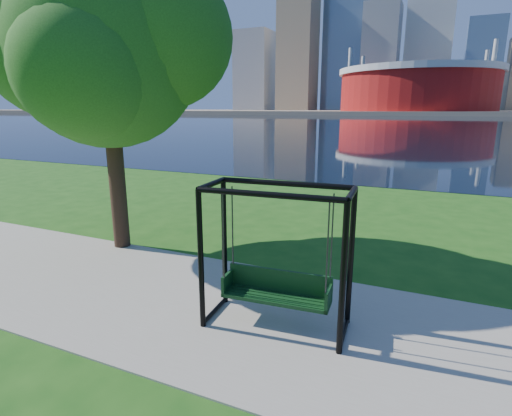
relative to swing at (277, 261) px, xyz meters
The scene contains 8 objects.
ground 1.38m from the swing, 136.22° to the left, with size 900.00×900.00×0.00m, color #1E5114.
path 1.25m from the swing, behind, with size 120.00×4.00×0.03m, color #9E937F.
river 102.58m from the swing, 90.33° to the left, with size 900.00×180.00×0.02m, color black.
far_bank 306.57m from the swing, 90.11° to the left, with size 900.00×228.00×2.00m, color #937F60.
stadium 236.18m from the swing, 92.58° to the left, with size 83.00×83.00×32.00m.
skyline 321.89m from the swing, 90.87° to the left, with size 392.00×66.00×96.50m.
swing is the anchor object (origin of this frame).
park_tree 6.46m from the swing, 158.33° to the left, with size 5.49×4.96×6.82m.
Camera 1 is at (2.67, -5.99, 3.40)m, focal length 28.00 mm.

